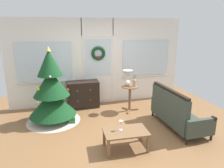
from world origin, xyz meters
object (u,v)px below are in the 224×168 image
object	(u,v)px
christmas_tree	(52,94)
settee_sofa	(175,112)
side_table	(130,93)
table_lamp	(128,76)
coffee_table	(126,133)
flower_vase	(134,82)
gift_box	(72,120)
dresser_cabinet	(83,94)
wine_glass	(121,123)

from	to	relation	value
christmas_tree	settee_sofa	xyz separation A→B (m)	(2.78, -1.07, -0.33)
side_table	table_lamp	xyz separation A→B (m)	(-0.06, 0.04, 0.50)
coffee_table	flower_vase	bearing A→B (deg)	65.38
gift_box	flower_vase	bearing A→B (deg)	11.23
dresser_cabinet	settee_sofa	size ratio (longest dim) A/B	0.56
christmas_tree	side_table	size ratio (longest dim) A/B	2.59
christmas_tree	table_lamp	size ratio (longest dim) A/B	4.26
coffee_table	gift_box	distance (m)	1.70
side_table	flower_vase	xyz separation A→B (m)	(0.10, -0.06, 0.33)
flower_vase	coffee_table	bearing A→B (deg)	-114.62
table_lamp	wine_glass	size ratio (longest dim) A/B	2.26
side_table	wine_glass	xyz separation A→B (m)	(-0.78, -1.74, 0.01)
gift_box	settee_sofa	bearing A→B (deg)	-19.05
settee_sofa	coffee_table	world-z (taller)	settee_sofa
dresser_cabinet	wine_glass	xyz separation A→B (m)	(0.46, -2.34, 0.13)
dresser_cabinet	side_table	xyz separation A→B (m)	(1.23, -0.60, 0.12)
side_table	gift_box	distance (m)	1.74
side_table	flower_vase	world-z (taller)	flower_vase
christmas_tree	dresser_cabinet	bearing A→B (deg)	41.65
flower_vase	wine_glass	world-z (taller)	flower_vase
gift_box	table_lamp	bearing A→B (deg)	15.75
christmas_tree	flower_vase	distance (m)	2.18
flower_vase	coffee_table	world-z (taller)	flower_vase
christmas_tree	coffee_table	world-z (taller)	christmas_tree
coffee_table	wine_glass	bearing A→B (deg)	146.27
table_lamp	settee_sofa	bearing A→B (deg)	-58.57
dresser_cabinet	wine_glass	distance (m)	2.39
dresser_cabinet	coffee_table	world-z (taller)	dresser_cabinet
settee_sofa	table_lamp	world-z (taller)	table_lamp
dresser_cabinet	side_table	world-z (taller)	dresser_cabinet
side_table	wine_glass	bearing A→B (deg)	-114.03
dresser_cabinet	wine_glass	world-z (taller)	dresser_cabinet
side_table	table_lamp	distance (m)	0.50
dresser_cabinet	settee_sofa	xyz separation A→B (m)	(1.94, -1.81, -0.01)
flower_vase	gift_box	xyz separation A→B (m)	(-1.74, -0.35, -0.76)
settee_sofa	flower_vase	world-z (taller)	flower_vase
table_lamp	flower_vase	distance (m)	0.25
dresser_cabinet	side_table	bearing A→B (deg)	-25.90
dresser_cabinet	table_lamp	world-z (taller)	table_lamp
dresser_cabinet	settee_sofa	distance (m)	2.66
dresser_cabinet	flower_vase	distance (m)	1.55
settee_sofa	coffee_table	size ratio (longest dim) A/B	1.88
christmas_tree	table_lamp	xyz separation A→B (m)	(2.01, 0.19, 0.30)
table_lamp	flower_vase	bearing A→B (deg)	-32.01
flower_vase	wine_glass	distance (m)	1.92
christmas_tree	table_lamp	bearing A→B (deg)	5.41
settee_sofa	wine_glass	distance (m)	1.58
dresser_cabinet	wine_glass	bearing A→B (deg)	-78.95
christmas_tree	settee_sofa	size ratio (longest dim) A/B	1.16
wine_glass	gift_box	world-z (taller)	wine_glass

